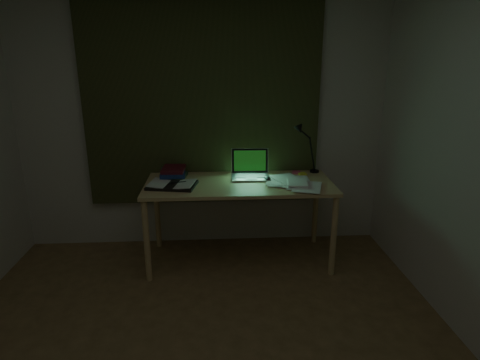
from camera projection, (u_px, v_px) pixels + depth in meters
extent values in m
cube|color=beige|center=(203.00, 120.00, 3.83)|extent=(3.50, 0.00, 2.50)
cube|color=#293018|center=(202.00, 99.00, 3.73)|extent=(2.20, 0.06, 2.00)
ellipsoid|color=black|center=(267.00, 179.00, 3.62)|extent=(0.06, 0.09, 0.03)
cube|color=#FFF735|center=(302.00, 174.00, 3.81)|extent=(0.08, 0.08, 0.01)
cube|color=#FF638B|center=(296.00, 172.00, 3.86)|extent=(0.09, 0.09, 0.02)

